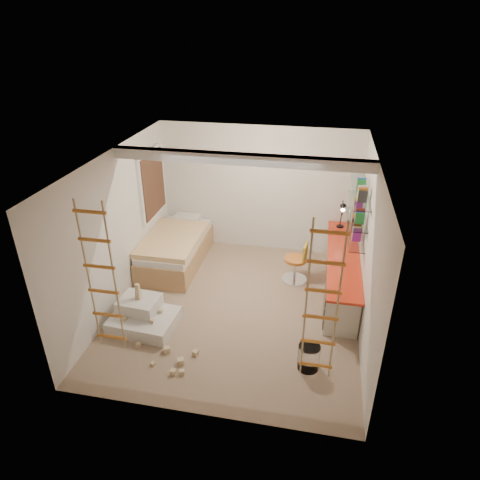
% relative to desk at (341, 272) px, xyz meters
% --- Properties ---
extents(floor, '(4.50, 4.50, 0.00)m').
position_rel_desk_xyz_m(floor, '(-1.72, -0.86, -0.40)').
color(floor, '#92775E').
rests_on(floor, ground).
extents(ceiling_beam, '(4.00, 0.18, 0.16)m').
position_rel_desk_xyz_m(ceiling_beam, '(-1.72, -0.56, 2.12)').
color(ceiling_beam, white).
rests_on(ceiling_beam, ceiling).
extents(window_frame, '(0.06, 1.15, 1.35)m').
position_rel_desk_xyz_m(window_frame, '(-3.69, 0.64, 1.15)').
color(window_frame, white).
rests_on(window_frame, wall_left).
extents(window_blind, '(0.02, 1.00, 1.20)m').
position_rel_desk_xyz_m(window_blind, '(-3.65, 0.64, 1.15)').
color(window_blind, '#4C2D1E').
rests_on(window_blind, window_frame).
extents(rope_ladder_left, '(0.41, 0.04, 2.13)m').
position_rel_desk_xyz_m(rope_ladder_left, '(-3.07, -2.61, 1.11)').
color(rope_ladder_left, '#BC7720').
rests_on(rope_ladder_left, ceiling).
extents(rope_ladder_right, '(0.41, 0.04, 2.13)m').
position_rel_desk_xyz_m(rope_ladder_right, '(-0.37, -2.61, 1.11)').
color(rope_ladder_right, orange).
rests_on(rope_ladder_right, ceiling).
extents(waste_bin, '(0.31, 0.31, 0.38)m').
position_rel_desk_xyz_m(waste_bin, '(-0.45, -2.04, -0.21)').
color(waste_bin, white).
rests_on(waste_bin, floor).
extents(desk, '(0.56, 2.80, 0.75)m').
position_rel_desk_xyz_m(desk, '(0.00, 0.00, 0.00)').
color(desk, red).
rests_on(desk, floor).
extents(shelves, '(0.25, 1.80, 0.71)m').
position_rel_desk_xyz_m(shelves, '(0.15, 0.27, 1.10)').
color(shelves, white).
rests_on(shelves, wall_right).
extents(bed, '(1.02, 2.00, 0.69)m').
position_rel_desk_xyz_m(bed, '(-3.20, 0.36, -0.07)').
color(bed, '#AD7F51').
rests_on(bed, floor).
extents(task_lamp, '(0.14, 0.36, 0.57)m').
position_rel_desk_xyz_m(task_lamp, '(-0.05, 0.96, 0.73)').
color(task_lamp, black).
rests_on(task_lamp, desk).
extents(swivel_chair, '(0.53, 0.53, 0.80)m').
position_rel_desk_xyz_m(swivel_chair, '(-0.80, 0.17, -0.11)').
color(swivel_chair, '#C16925').
rests_on(swivel_chair, floor).
extents(play_platform, '(1.05, 0.85, 0.44)m').
position_rel_desk_xyz_m(play_platform, '(-3.09, -1.60, -0.23)').
color(play_platform, silver).
rests_on(play_platform, floor).
extents(toy_blocks, '(1.28, 1.09, 0.71)m').
position_rel_desk_xyz_m(toy_blocks, '(-2.72, -1.98, -0.18)').
color(toy_blocks, '#CCB284').
rests_on(toy_blocks, floor).
extents(books, '(0.14, 0.70, 0.92)m').
position_rel_desk_xyz_m(books, '(0.15, 0.27, 1.19)').
color(books, '#8C1E7F').
rests_on(books, shelves).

